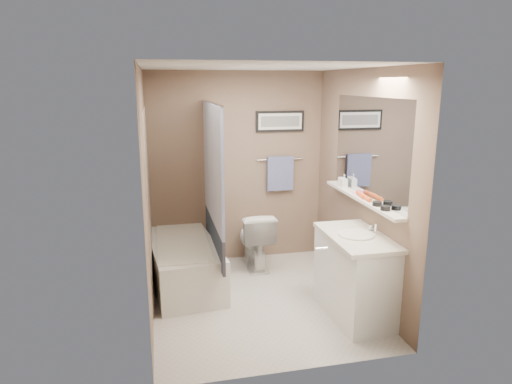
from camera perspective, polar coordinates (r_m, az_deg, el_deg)
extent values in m
plane|color=beige|center=(4.99, 0.38, -13.36)|extent=(2.50, 2.50, 0.00)
cube|color=white|center=(4.45, 0.43, 15.14)|extent=(2.20, 2.50, 0.04)
cube|color=brown|center=(5.75, -2.34, 2.95)|extent=(2.20, 0.04, 2.40)
cube|color=brown|center=(3.43, 5.03, -4.47)|extent=(2.20, 0.04, 2.40)
cube|color=brown|center=(4.46, -13.24, -0.52)|extent=(0.04, 2.50, 2.40)
cube|color=brown|center=(4.92, 12.76, 0.81)|extent=(0.04, 2.50, 2.40)
cube|color=beige|center=(4.99, -13.22, -1.39)|extent=(0.02, 1.55, 2.00)
cylinder|color=silver|center=(4.87, -5.60, 11.06)|extent=(0.02, 1.55, 0.02)
cube|color=silver|center=(4.94, -5.42, 3.51)|extent=(0.03, 1.45, 1.28)
cube|color=#28364B|center=(5.15, -5.22, -5.51)|extent=(0.03, 1.45, 0.36)
cube|color=silver|center=(4.72, 13.91, 5.40)|extent=(0.02, 1.60, 1.00)
cube|color=silver|center=(4.79, 12.97, -0.77)|extent=(0.12, 1.60, 0.03)
cylinder|color=silver|center=(5.84, 3.01, 4.10)|extent=(0.60, 0.02, 0.02)
cube|color=#828DBD|center=(5.85, 3.04, 2.33)|extent=(0.34, 0.05, 0.44)
cube|color=black|center=(5.80, 3.02, 8.81)|extent=(0.62, 0.02, 0.26)
cube|color=white|center=(5.78, 3.06, 8.80)|extent=(0.56, 0.00, 0.20)
cube|color=#595959|center=(5.78, 3.07, 8.80)|extent=(0.50, 0.00, 0.13)
cube|color=silver|center=(3.68, 13.28, -6.81)|extent=(0.80, 0.02, 2.00)
cylinder|color=silver|center=(3.60, 8.14, -7.05)|extent=(0.10, 0.02, 0.02)
cube|color=silver|center=(5.33, -9.06, -8.74)|extent=(0.85, 1.57, 0.50)
cube|color=silver|center=(5.24, -9.16, -6.21)|extent=(0.56, 1.36, 0.02)
imported|color=white|center=(5.70, -0.16, -5.89)|extent=(0.41, 0.71, 0.72)
cube|color=white|center=(4.63, 12.36, -10.44)|extent=(0.56, 0.93, 0.80)
cube|color=beige|center=(4.47, 12.52, -5.53)|extent=(0.54, 0.96, 0.04)
cylinder|color=silver|center=(4.46, 12.42, -5.20)|extent=(0.34, 0.34, 0.01)
cylinder|color=white|center=(4.53, 14.75, -4.47)|extent=(0.02, 0.02, 0.10)
sphere|color=silver|center=(4.62, 14.17, -4.34)|extent=(0.05, 0.05, 0.05)
cylinder|color=black|center=(4.34, 15.86, -1.95)|extent=(0.09, 0.09, 0.04)
cylinder|color=black|center=(4.48, 14.91, -1.42)|extent=(0.09, 0.09, 0.04)
cylinder|color=#D8521E|center=(4.68, 13.58, -0.67)|extent=(0.05, 0.22, 0.04)
cylinder|color=#E34620|center=(4.79, 12.95, -0.32)|extent=(0.07, 0.22, 0.04)
cube|color=pink|center=(4.96, 12.04, -0.03)|extent=(0.05, 0.16, 0.01)
cylinder|color=silver|center=(5.23, 10.63, 1.27)|extent=(0.08, 0.08, 0.10)
imported|color=#999999|center=(5.16, 10.95, 1.35)|extent=(0.07, 0.07, 0.15)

